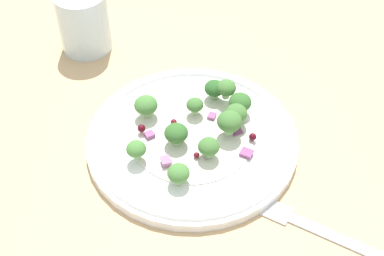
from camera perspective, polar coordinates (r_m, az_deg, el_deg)
The scene contains 27 objects.
ground_plane at distance 64.42cm, azimuth -1.95°, elevation -3.48°, with size 180.00×180.00×2.00cm, color tan.
plate at distance 64.23cm, azimuth -0.00°, elevation -1.14°, with size 25.54×25.54×1.70cm.
dressing_pool at distance 63.90cm, azimuth -0.00°, elevation -0.87°, with size 14.81×14.81×0.20cm, color white.
broccoli_floret_0 at distance 65.23cm, azimuth -4.98°, elevation 2.42°, with size 2.90×2.90×2.93cm.
broccoli_floret_1 at distance 62.44cm, azimuth 4.05°, elevation 0.67°, with size 2.99×2.99×3.03cm.
broccoli_floret_2 at distance 60.37cm, azimuth -6.01°, elevation -2.29°, with size 2.29×2.29×2.32cm.
broccoli_floret_3 at distance 61.63cm, azimuth -1.52°, elevation -0.69°, with size 2.79×2.79×2.83cm.
broccoli_floret_4 at distance 66.89cm, azimuth 3.70°, elevation 4.29°, with size 2.50×2.50×2.53cm.
broccoli_floret_5 at distance 67.53cm, azimuth 2.33°, elevation 4.28°, with size 2.56×2.56×2.59cm.
broccoli_floret_6 at distance 63.98cm, azimuth 4.77°, elevation 1.55°, with size 2.68×2.68×2.72cm.
broccoli_floret_7 at distance 58.21cm, azimuth -1.46°, elevation -4.91°, with size 2.50×2.50×2.53cm.
broccoli_floret_8 at distance 65.71cm, azimuth 5.18°, elevation 2.73°, with size 2.82×2.82×2.86cm.
broccoli_floret_9 at distance 65.29cm, azimuth 0.31°, elevation 2.47°, with size 2.12×2.12×2.15cm.
broccoli_floret_10 at distance 60.37cm, azimuth 1.81°, elevation -2.05°, with size 2.49×2.49×2.52cm.
cranberry_0 at distance 63.35cm, azimuth 6.54°, elevation -0.94°, with size 0.91×0.91×0.91cm, color #4C0A14.
cranberry_1 at distance 60.78cm, azimuth -2.61°, elevation -3.67°, with size 0.90×0.90×0.90cm, color #4C0A14.
cranberry_2 at distance 63.30cm, azimuth -1.15°, elevation -0.47°, with size 0.93×0.93×0.93cm, color maroon.
cranberry_3 at distance 63.91cm, azimuth -5.37°, elevation 0.05°, with size 0.97×0.97×0.97cm, color #4C0A14.
cranberry_4 at distance 65.08cm, azimuth -1.97°, elevation 0.63°, with size 0.78×0.78×0.78cm, color maroon.
cranberry_5 at distance 61.39cm, azimuth 0.63°, elevation -2.76°, with size 0.72×0.72×0.72cm, color maroon.
onion_bit_0 at distance 63.76cm, azimuth -4.52°, elevation -0.67°, with size 1.05×0.96×0.54cm, color #934C84.
onion_bit_1 at distance 65.88cm, azimuth 2.14°, elevation 1.27°, with size 1.05×0.89×0.45cm, color #934C84.
onion_bit_2 at distance 61.96cm, azimuth 5.88°, elevation -2.68°, with size 1.24×1.39×0.39cm, color #843D75.
onion_bit_3 at distance 64.34cm, azimuth 4.89°, elevation -0.50°, with size 1.28×0.84×0.32cm, color #934C84.
onion_bit_4 at distance 60.53cm, azimuth -2.83°, elevation -3.53°, with size 1.02×1.27×0.51cm, color #A35B93.
fork at distance 58.51cm, azimuth 14.57°, elevation -10.99°, with size 18.64×2.49×0.50cm.
water_glass at distance 78.01cm, azimuth -11.55°, elevation 11.13°, with size 7.23×7.23×8.77cm, color silver.
Camera 1 is at (23.09, -34.74, 48.09)cm, focal length 49.67 mm.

